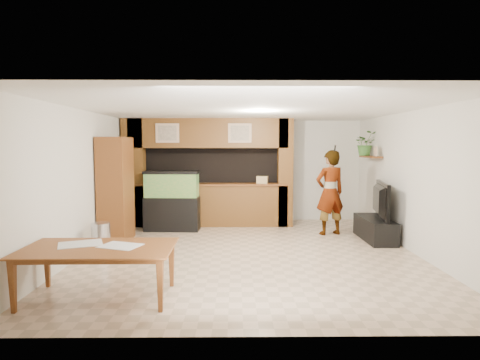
{
  "coord_description": "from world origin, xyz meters",
  "views": [
    {
      "loc": [
        -0.24,
        -7.22,
        1.97
      ],
      "look_at": [
        -0.16,
        0.6,
        1.29
      ],
      "focal_mm": 30.0,
      "sensor_mm": 36.0,
      "label": 1
    }
  ],
  "objects_px": {
    "aquarium": "(172,201)",
    "television": "(376,200)",
    "person": "(330,193)",
    "pantry_cabinet": "(116,189)",
    "dining_table": "(98,274)"
  },
  "relations": [
    {
      "from": "aquarium",
      "to": "dining_table",
      "type": "bearing_deg",
      "value": -90.76
    },
    {
      "from": "aquarium",
      "to": "person",
      "type": "relative_size",
      "value": 0.74
    },
    {
      "from": "pantry_cabinet",
      "to": "television",
      "type": "height_order",
      "value": "pantry_cabinet"
    },
    {
      "from": "person",
      "to": "pantry_cabinet",
      "type": "bearing_deg",
      "value": -11.06
    },
    {
      "from": "pantry_cabinet",
      "to": "person",
      "type": "bearing_deg",
      "value": 6.75
    },
    {
      "from": "television",
      "to": "person",
      "type": "bearing_deg",
      "value": 68.32
    },
    {
      "from": "pantry_cabinet",
      "to": "dining_table",
      "type": "xyz_separation_m",
      "value": [
        0.7,
        -3.18,
        -0.73
      ]
    },
    {
      "from": "person",
      "to": "television",
      "type": "bearing_deg",
      "value": 129.74
    },
    {
      "from": "aquarium",
      "to": "person",
      "type": "height_order",
      "value": "person"
    },
    {
      "from": "television",
      "to": "aquarium",
      "type": "bearing_deg",
      "value": 88.03
    },
    {
      "from": "person",
      "to": "aquarium",
      "type": "bearing_deg",
      "value": -25.22
    },
    {
      "from": "aquarium",
      "to": "television",
      "type": "bearing_deg",
      "value": -9.6
    },
    {
      "from": "television",
      "to": "dining_table",
      "type": "xyz_separation_m",
      "value": [
        -4.65,
        -3.19,
        -0.5
      ]
    },
    {
      "from": "aquarium",
      "to": "person",
      "type": "bearing_deg",
      "value": -4.28
    },
    {
      "from": "pantry_cabinet",
      "to": "aquarium",
      "type": "xyz_separation_m",
      "value": [
        0.98,
        1.0,
        -0.39
      ]
    }
  ]
}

